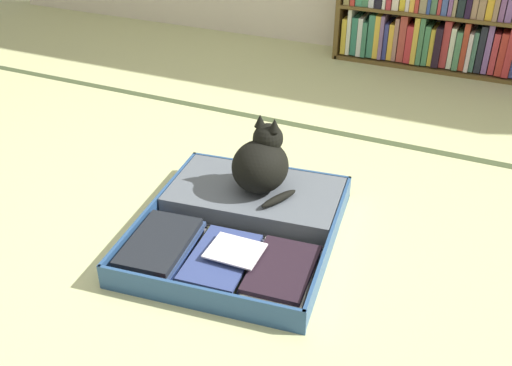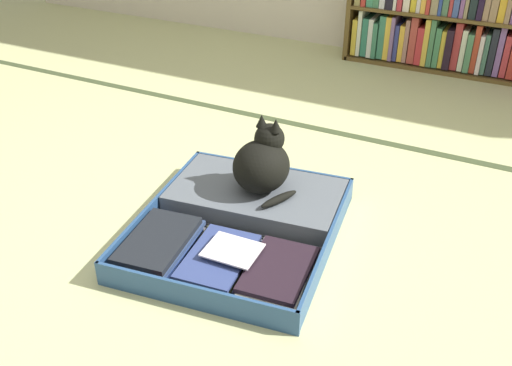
# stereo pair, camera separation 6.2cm
# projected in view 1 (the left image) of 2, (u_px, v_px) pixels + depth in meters

# --- Properties ---
(ground_plane) EXTENTS (10.00, 10.00, 0.00)m
(ground_plane) POSITION_uv_depth(u_px,v_px,m) (238.00, 258.00, 2.06)
(ground_plane) COLOR #BFC386
(tatami_border) EXTENTS (4.80, 0.05, 0.00)m
(tatami_border) POSITION_uv_depth(u_px,v_px,m) (334.00, 132.00, 2.92)
(tatami_border) COLOR #3D492B
(tatami_border) RESTS_ON ground_plane
(bookshelf) EXTENTS (1.63, 0.23, 0.70)m
(bookshelf) POSITION_uv_depth(u_px,v_px,m) (467.00, 18.00, 3.49)
(bookshelf) COLOR brown
(bookshelf) RESTS_ON ground_plane
(open_suitcase) EXTENTS (0.79, 0.90, 0.09)m
(open_suitcase) POSITION_uv_depth(u_px,v_px,m) (241.00, 221.00, 2.18)
(open_suitcase) COLOR navy
(open_suitcase) RESTS_ON ground_plane
(black_cat) EXTENTS (0.28, 0.28, 0.30)m
(black_cat) POSITION_uv_depth(u_px,v_px,m) (262.00, 163.00, 2.23)
(black_cat) COLOR black
(black_cat) RESTS_ON open_suitcase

